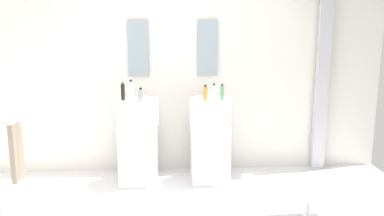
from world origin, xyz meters
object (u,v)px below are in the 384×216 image
soap_bottle_black (123,92)px  towel_rack (13,154)px  pedestal_sink_left (138,140)px  lounge_chair (308,194)px  shower_column (321,77)px  soap_bottle_clear (214,90)px  soap_bottle_amber (205,93)px  pedestal_sink_right (210,138)px  soap_bottle_grey (141,95)px  soap_bottle_green (222,92)px  soap_bottle_white (131,89)px

soap_bottle_black → towel_rack: bearing=-133.4°
pedestal_sink_left → lounge_chair: size_ratio=0.97×
shower_column → soap_bottle_clear: (-1.24, -0.16, -0.11)m
soap_bottle_clear → shower_column: bearing=7.3°
towel_rack → soap_bottle_amber: size_ratio=5.71×
lounge_chair → soap_bottle_black: (-1.57, 1.22, 0.64)m
pedestal_sink_right → soap_bottle_grey: bearing=-171.2°
soap_bottle_amber → soap_bottle_green: bearing=12.1°
pedestal_sink_left → soap_bottle_green: size_ratio=5.92×
soap_bottle_amber → soap_bottle_white: bearing=163.8°
pedestal_sink_left → soap_bottle_clear: bearing=10.0°
towel_rack → pedestal_sink_left: bearing=42.9°
lounge_chair → soap_bottle_amber: (-0.72, 1.14, 0.63)m
pedestal_sink_left → shower_column: size_ratio=0.49×
soap_bottle_green → soap_bottle_white: bearing=168.9°
soap_bottle_white → pedestal_sink_right: bearing=-8.6°
soap_bottle_clear → pedestal_sink_left: bearing=-170.0°
pedestal_sink_right → soap_bottle_amber: (-0.06, -0.10, 0.51)m
soap_bottle_green → soap_bottle_grey: 0.84m
shower_column → lounge_chair: bearing=-112.3°
pedestal_sink_right → soap_bottle_white: (-0.84, 0.13, 0.52)m
soap_bottle_grey → soap_bottle_white: soap_bottle_white is taller
soap_bottle_grey → soap_bottle_amber: bearing=1.1°
lounge_chair → soap_bottle_green: size_ratio=6.08×
soap_bottle_amber → pedestal_sink_left: bearing=172.0°
shower_column → soap_bottle_green: 1.24m
soap_bottle_clear → lounge_chair: bearing=-66.3°
pedestal_sink_left → soap_bottle_white: 0.54m
pedestal_sink_left → soap_bottle_grey: bearing=-67.5°
soap_bottle_grey → soap_bottle_clear: soap_bottle_grey is taller
soap_bottle_amber → soap_bottle_grey: bearing=-178.9°
soap_bottle_clear → towel_rack: bearing=-149.8°
pedestal_sink_right → shower_column: size_ratio=0.49×
pedestal_sink_right → shower_column: 1.46m
lounge_chair → towel_rack: towel_rack is taller
towel_rack → soap_bottle_grey: 1.33m
shower_column → soap_bottle_black: 2.23m
soap_bottle_green → soap_bottle_amber: size_ratio=1.02×
soap_bottle_green → soap_bottle_amber: bearing=-167.9°
soap_bottle_black → soap_bottle_amber: soap_bottle_black is taller
soap_bottle_clear → soap_bottle_amber: bearing=-115.6°
soap_bottle_amber → towel_rack: bearing=-154.5°
soap_bottle_black → soap_bottle_white: 0.17m
soap_bottle_black → soap_bottle_green: (1.03, -0.04, -0.01)m
soap_bottle_white → soap_bottle_amber: (0.78, -0.23, -0.01)m
soap_bottle_green → towel_rack: bearing=-155.6°
soap_bottle_green → soap_bottle_black: bearing=177.9°
lounge_chair → soap_bottle_amber: size_ratio=6.20×
lounge_chair → soap_bottle_amber: bearing=122.4°
pedestal_sink_left → soap_bottle_white: soap_bottle_white is taller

